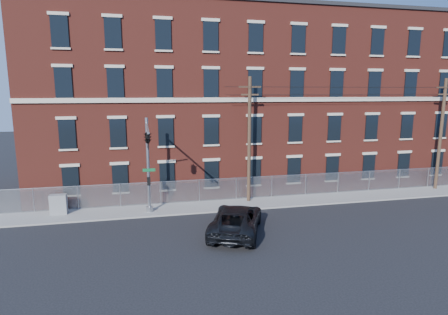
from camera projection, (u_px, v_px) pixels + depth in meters
ground at (243, 228)px, 24.47m from camera, size 140.00×140.00×0.00m
sidewalk at (361, 196)px, 31.82m from camera, size 65.00×3.00×0.12m
mill_building at (318, 99)px, 38.98m from camera, size 55.30×14.32×16.30m
chain_link_fence at (354, 181)px, 32.90m from camera, size 59.06×0.06×1.85m
traffic_signal_mast at (148, 146)px, 24.34m from camera, size 0.90×6.75×7.00m
utility_pole_near at (249, 138)px, 29.34m from camera, size 1.80×0.28×10.00m
utility_pole_mid at (441, 132)px, 33.18m from camera, size 1.80×0.28×10.00m
overhead_wires at (445, 90)px, 32.51m from camera, size 40.00×0.62×0.62m
pickup_truck at (236, 220)px, 23.53m from camera, size 5.06×6.95×1.76m
utility_cabinet at (59, 204)px, 26.81m from camera, size 1.17×0.60×1.46m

